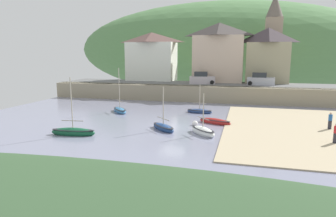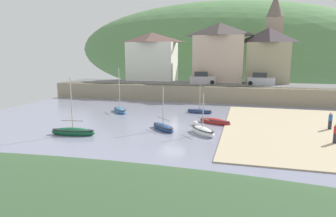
{
  "view_description": "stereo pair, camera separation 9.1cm",
  "coord_description": "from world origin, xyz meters",
  "px_view_note": "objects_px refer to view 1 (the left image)",
  "views": [
    {
      "loc": [
        6.82,
        -28.0,
        7.1
      ],
      "look_at": [
        -1.33,
        3.34,
        1.23
      ],
      "focal_mm": 31.9,
      "sensor_mm": 36.0,
      "label": 1
    },
    {
      "loc": [
        6.91,
        -27.98,
        7.1
      ],
      "look_at": [
        -1.33,
        3.34,
        1.23
      ],
      "focal_mm": 31.9,
      "sensor_mm": 36.0,
      "label": 2
    }
  ],
  "objects_px": {
    "fishing_boat_green": "(120,110)",
    "sailboat_white_hull": "(199,111)",
    "sailboat_blue_trim": "(203,131)",
    "sailboat_nearest_shore": "(163,127)",
    "parked_car_near_slipway": "(202,79)",
    "waterfront_building_centre": "(219,52)",
    "sailboat_far_left": "(73,132)",
    "waterfront_building_right": "(267,55)",
    "mooring_buoy": "(195,123)",
    "motorboat_with_cabin": "(215,121)",
    "waterfront_building_left": "(152,56)",
    "parked_car_by_wall": "(261,80)",
    "person_near_water": "(330,120)",
    "church_with_spire": "(273,37)",
    "person_on_slipway": "(336,132)"
  },
  "relations": [
    {
      "from": "church_with_spire",
      "to": "parked_car_near_slipway",
      "type": "xyz_separation_m",
      "value": [
        -11.28,
        -8.5,
        -7.0
      ]
    },
    {
      "from": "waterfront_building_left",
      "to": "parked_car_near_slipway",
      "type": "height_order",
      "value": "waterfront_building_left"
    },
    {
      "from": "waterfront_building_right",
      "to": "fishing_boat_green",
      "type": "distance_m",
      "value": 27.52
    },
    {
      "from": "waterfront_building_left",
      "to": "sailboat_blue_trim",
      "type": "relative_size",
      "value": 2.26
    },
    {
      "from": "waterfront_building_right",
      "to": "mooring_buoy",
      "type": "xyz_separation_m",
      "value": [
        -8.13,
        -23.85,
        -6.86
      ]
    },
    {
      "from": "sailboat_blue_trim",
      "to": "sailboat_nearest_shore",
      "type": "bearing_deg",
      "value": -141.35
    },
    {
      "from": "person_on_slipway",
      "to": "person_near_water",
      "type": "bearing_deg",
      "value": 80.93
    },
    {
      "from": "waterfront_building_left",
      "to": "church_with_spire",
      "type": "xyz_separation_m",
      "value": [
        21.33,
        4.0,
        3.4
      ]
    },
    {
      "from": "parked_car_by_wall",
      "to": "mooring_buoy",
      "type": "bearing_deg",
      "value": -104.21
    },
    {
      "from": "waterfront_building_left",
      "to": "church_with_spire",
      "type": "distance_m",
      "value": 21.97
    },
    {
      "from": "waterfront_building_left",
      "to": "parked_car_by_wall",
      "type": "xyz_separation_m",
      "value": [
        19.23,
        -4.5,
        -3.6
      ]
    },
    {
      "from": "waterfront_building_right",
      "to": "motorboat_with_cabin",
      "type": "relative_size",
      "value": 2.49
    },
    {
      "from": "fishing_boat_green",
      "to": "sailboat_white_hull",
      "type": "bearing_deg",
      "value": 61.64
    },
    {
      "from": "waterfront_building_centre",
      "to": "waterfront_building_right",
      "type": "bearing_deg",
      "value": -0.0
    },
    {
      "from": "person_on_slipway",
      "to": "parked_car_by_wall",
      "type": "bearing_deg",
      "value": 101.96
    },
    {
      "from": "sailboat_white_hull",
      "to": "person_near_water",
      "type": "bearing_deg",
      "value": -14.31
    },
    {
      "from": "waterfront_building_right",
      "to": "person_near_water",
      "type": "bearing_deg",
      "value": -78.46
    },
    {
      "from": "waterfront_building_left",
      "to": "fishing_boat_green",
      "type": "distance_m",
      "value": 20.5
    },
    {
      "from": "waterfront_building_left",
      "to": "waterfront_building_centre",
      "type": "xyz_separation_m",
      "value": [
        12.2,
        0.0,
        0.71
      ]
    },
    {
      "from": "sailboat_white_hull",
      "to": "parked_car_near_slipway",
      "type": "height_order",
      "value": "parked_car_near_slipway"
    },
    {
      "from": "waterfront_building_centre",
      "to": "fishing_boat_green",
      "type": "height_order",
      "value": "waterfront_building_centre"
    },
    {
      "from": "waterfront_building_centre",
      "to": "church_with_spire",
      "type": "relative_size",
      "value": 0.66
    },
    {
      "from": "waterfront_building_centre",
      "to": "parked_car_near_slipway",
      "type": "xyz_separation_m",
      "value": [
        -2.15,
        -4.5,
        -4.31
      ]
    },
    {
      "from": "waterfront_building_right",
      "to": "sailboat_white_hull",
      "type": "bearing_deg",
      "value": -116.75
    },
    {
      "from": "sailboat_nearest_shore",
      "to": "waterfront_building_centre",
      "type": "bearing_deg",
      "value": 128.44
    },
    {
      "from": "sailboat_blue_trim",
      "to": "person_near_water",
      "type": "relative_size",
      "value": 2.42
    },
    {
      "from": "sailboat_blue_trim",
      "to": "parked_car_near_slipway",
      "type": "height_order",
      "value": "parked_car_near_slipway"
    },
    {
      "from": "waterfront_building_centre",
      "to": "waterfront_building_right",
      "type": "relative_size",
      "value": 1.11
    },
    {
      "from": "church_with_spire",
      "to": "parked_car_by_wall",
      "type": "bearing_deg",
      "value": -103.89
    },
    {
      "from": "person_near_water",
      "to": "mooring_buoy",
      "type": "height_order",
      "value": "person_near_water"
    },
    {
      "from": "sailboat_nearest_shore",
      "to": "sailboat_blue_trim",
      "type": "xyz_separation_m",
      "value": [
        3.89,
        -0.65,
        0.04
      ]
    },
    {
      "from": "waterfront_building_right",
      "to": "sailboat_nearest_shore",
      "type": "distance_m",
      "value": 29.41
    },
    {
      "from": "waterfront_building_right",
      "to": "sailboat_far_left",
      "type": "relative_size",
      "value": 1.7
    },
    {
      "from": "sailboat_white_hull",
      "to": "parked_car_near_slipway",
      "type": "relative_size",
      "value": 0.89
    },
    {
      "from": "motorboat_with_cabin",
      "to": "waterfront_building_left",
      "type": "bearing_deg",
      "value": 143.87
    },
    {
      "from": "church_with_spire",
      "to": "sailboat_blue_trim",
      "type": "relative_size",
      "value": 3.87
    },
    {
      "from": "sailboat_far_left",
      "to": "parked_car_by_wall",
      "type": "xyz_separation_m",
      "value": [
        17.02,
        25.81,
        2.92
      ]
    },
    {
      "from": "parked_car_by_wall",
      "to": "sailboat_white_hull",
      "type": "bearing_deg",
      "value": -115.08
    },
    {
      "from": "parked_car_near_slipway",
      "to": "parked_car_by_wall",
      "type": "height_order",
      "value": "same"
    },
    {
      "from": "motorboat_with_cabin",
      "to": "parked_car_by_wall",
      "type": "distance_m",
      "value": 19.08
    },
    {
      "from": "waterfront_building_left",
      "to": "parked_car_near_slipway",
      "type": "relative_size",
      "value": 2.1
    },
    {
      "from": "waterfront_building_right",
      "to": "mooring_buoy",
      "type": "relative_size",
      "value": 15.68
    },
    {
      "from": "waterfront_building_centre",
      "to": "sailboat_white_hull",
      "type": "height_order",
      "value": "waterfront_building_centre"
    },
    {
      "from": "waterfront_building_centre",
      "to": "person_near_water",
      "type": "height_order",
      "value": "waterfront_building_centre"
    },
    {
      "from": "fishing_boat_green",
      "to": "motorboat_with_cabin",
      "type": "distance_m",
      "value": 12.56
    },
    {
      "from": "waterfront_building_right",
      "to": "parked_car_near_slipway",
      "type": "height_order",
      "value": "waterfront_building_right"
    },
    {
      "from": "waterfront_building_left",
      "to": "motorboat_with_cabin",
      "type": "relative_size",
      "value": 2.43
    },
    {
      "from": "waterfront_building_left",
      "to": "waterfront_building_centre",
      "type": "distance_m",
      "value": 12.22
    },
    {
      "from": "waterfront_building_centre",
      "to": "sailboat_far_left",
      "type": "distance_m",
      "value": 32.73
    },
    {
      "from": "waterfront_building_right",
      "to": "fishing_boat_green",
      "type": "bearing_deg",
      "value": -133.53
    }
  ]
}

